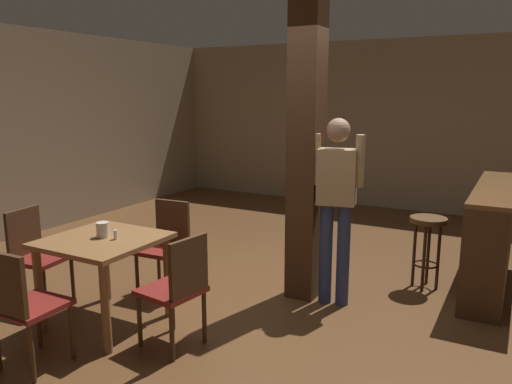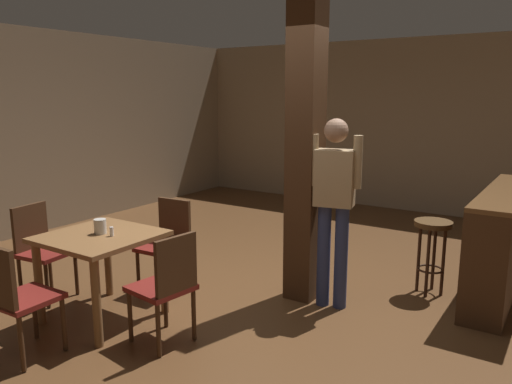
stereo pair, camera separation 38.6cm
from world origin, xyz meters
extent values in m
plane|color=brown|center=(0.00, 0.00, 0.00)|extent=(10.80, 10.80, 0.00)
cube|color=gray|center=(0.00, 4.50, 1.40)|extent=(8.00, 0.10, 2.80)
cube|color=gray|center=(-4.00, 0.00, 1.40)|extent=(0.10, 9.00, 2.80)
cube|color=#422816|center=(0.24, 0.30, 1.40)|extent=(0.28, 0.28, 2.80)
cube|color=brown|center=(-0.98, -1.06, 0.74)|extent=(0.88, 0.88, 0.04)
cylinder|color=brown|center=(-0.62, -0.69, 0.36)|extent=(0.07, 0.07, 0.72)
cylinder|color=brown|center=(-1.35, -0.69, 0.36)|extent=(0.07, 0.07, 0.72)
cylinder|color=brown|center=(-0.62, -1.43, 0.36)|extent=(0.07, 0.07, 0.72)
cylinder|color=brown|center=(-1.35, -1.43, 0.36)|extent=(0.07, 0.07, 0.72)
cube|color=maroon|center=(-0.94, -1.79, 0.45)|extent=(0.43, 0.43, 0.04)
cylinder|color=#422816|center=(-1.13, -1.63, 0.23)|extent=(0.04, 0.04, 0.43)
cylinder|color=#422816|center=(-0.78, -1.61, 0.23)|extent=(0.04, 0.04, 0.43)
cylinder|color=#422816|center=(-0.76, -1.96, 0.23)|extent=(0.04, 0.04, 0.43)
cube|color=maroon|center=(-0.26, -1.10, 0.45)|extent=(0.47, 0.47, 0.04)
cube|color=#422816|center=(-0.07, -1.12, 0.68)|extent=(0.09, 0.38, 0.45)
cylinder|color=#422816|center=(-0.46, -1.25, 0.23)|extent=(0.04, 0.04, 0.43)
cylinder|color=#422816|center=(-0.41, -0.90, 0.23)|extent=(0.04, 0.04, 0.43)
cylinder|color=#422816|center=(-0.11, -1.29, 0.23)|extent=(0.04, 0.04, 0.43)
cylinder|color=#422816|center=(-0.06, -0.94, 0.23)|extent=(0.04, 0.04, 0.43)
cube|color=maroon|center=(-0.96, -0.33, 0.45)|extent=(0.45, 0.45, 0.04)
cube|color=#422816|center=(-0.98, -0.14, 0.68)|extent=(0.38, 0.06, 0.45)
cylinder|color=#422816|center=(-0.78, -0.50, 0.23)|extent=(0.04, 0.04, 0.43)
cylinder|color=#422816|center=(-1.13, -0.52, 0.23)|extent=(0.04, 0.04, 0.43)
cylinder|color=#422816|center=(-0.80, -0.15, 0.23)|extent=(0.04, 0.04, 0.43)
cylinder|color=#422816|center=(-1.15, -0.17, 0.23)|extent=(0.04, 0.04, 0.43)
cube|color=maroon|center=(-1.76, -1.07, 0.45)|extent=(0.47, 0.47, 0.04)
cube|color=#422816|center=(-1.95, -1.09, 0.68)|extent=(0.08, 0.38, 0.45)
cylinder|color=#422816|center=(-1.61, -0.87, 0.23)|extent=(0.04, 0.04, 0.43)
cylinder|color=#422816|center=(-1.56, -1.22, 0.23)|extent=(0.04, 0.04, 0.43)
cylinder|color=#422816|center=(-1.96, -0.91, 0.23)|extent=(0.04, 0.04, 0.43)
cylinder|color=#422816|center=(-1.91, -1.26, 0.23)|extent=(0.04, 0.04, 0.43)
cylinder|color=beige|center=(-1.00, -1.04, 0.82)|extent=(0.10, 0.10, 0.13)
cylinder|color=silver|center=(-0.86, -1.04, 0.80)|extent=(0.03, 0.03, 0.08)
cube|color=tan|center=(0.57, 0.26, 1.20)|extent=(0.37, 0.26, 0.50)
sphere|color=#997056|center=(0.57, 0.26, 1.61)|extent=(0.25, 0.25, 0.21)
cylinder|color=navy|center=(0.65, 0.27, 0.47)|extent=(0.14, 0.14, 0.95)
cylinder|color=navy|center=(0.49, 0.24, 0.47)|extent=(0.14, 0.14, 0.95)
cylinder|color=tan|center=(0.76, 0.29, 1.35)|extent=(0.09, 0.09, 0.46)
cylinder|color=tan|center=(0.38, 0.22, 1.35)|extent=(0.09, 0.09, 0.46)
cube|color=#422816|center=(1.79, 1.49, 0.49)|extent=(0.36, 2.04, 0.98)
cylinder|color=#4C3319|center=(1.25, 1.06, 0.70)|extent=(0.36, 0.36, 0.05)
torus|color=#382114|center=(1.25, 1.06, 0.25)|extent=(0.25, 0.25, 0.02)
cylinder|color=#382114|center=(1.25, 1.17, 0.34)|extent=(0.03, 0.03, 0.68)
cylinder|color=#382114|center=(1.25, 0.94, 0.34)|extent=(0.03, 0.03, 0.68)
cylinder|color=#382114|center=(1.36, 1.06, 0.34)|extent=(0.03, 0.03, 0.68)
cylinder|color=#382114|center=(1.13, 1.06, 0.34)|extent=(0.03, 0.03, 0.68)
camera|label=1|loc=(2.03, -3.94, 1.94)|focal=35.00mm
camera|label=2|loc=(2.36, -3.74, 1.94)|focal=35.00mm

